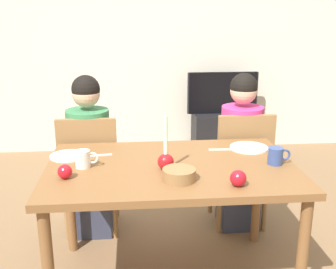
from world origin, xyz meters
TOP-DOWN VIEW (x-y plane):
  - back_wall at (0.00, 2.60)m, footprint 6.40×0.10m
  - dining_table at (0.00, 0.00)m, footprint 1.40×0.90m
  - chair_left at (-0.52, 0.61)m, footprint 0.40×0.40m
  - chair_right at (0.58, 0.61)m, footprint 0.40×0.40m
  - person_left_child at (-0.52, 0.64)m, footprint 0.30×0.30m
  - person_right_child at (0.58, 0.64)m, footprint 0.30×0.30m
  - tv_stand at (0.80, 2.30)m, footprint 0.64×0.40m
  - tv at (0.80, 2.30)m, footprint 0.79×0.05m
  - candle_centerpiece at (-0.04, -0.07)m, footprint 0.09×0.09m
  - plate_left at (-0.60, 0.19)m, footprint 0.21×0.21m
  - plate_right at (0.52, 0.24)m, footprint 0.24×0.24m
  - mug_left at (-0.49, 0.01)m, footprint 0.13×0.08m
  - mug_right at (0.59, -0.04)m, footprint 0.13×0.08m
  - fork_left at (-0.43, 0.19)m, footprint 0.18×0.04m
  - fork_right at (0.35, 0.23)m, footprint 0.18×0.02m
  - bowl_walnuts at (0.02, -0.22)m, footprint 0.17×0.17m
  - apple_near_candle at (-0.57, -0.15)m, footprint 0.08×0.08m
  - apple_by_left_plate at (0.30, -0.32)m, footprint 0.08×0.08m

SIDE VIEW (x-z plane):
  - tv_stand at x=0.80m, z-range 0.00..0.48m
  - chair_left at x=-0.52m, z-range 0.06..0.96m
  - chair_right at x=0.58m, z-range 0.06..0.96m
  - person_left_child at x=-0.52m, z-range -0.02..1.16m
  - person_right_child at x=0.58m, z-range -0.02..1.16m
  - dining_table at x=0.00m, z-range 0.29..1.04m
  - tv at x=0.80m, z-range 0.48..0.94m
  - fork_left at x=-0.43m, z-range 0.75..0.76m
  - fork_right at x=0.35m, z-range 0.75..0.76m
  - plate_left at x=-0.60m, z-range 0.75..0.76m
  - plate_right at x=0.52m, z-range 0.75..0.76m
  - bowl_walnuts at x=0.02m, z-range 0.75..0.81m
  - apple_near_candle at x=-0.57m, z-range 0.75..0.83m
  - apple_by_left_plate at x=0.30m, z-range 0.75..0.83m
  - mug_left at x=-0.49m, z-range 0.75..0.85m
  - mug_right at x=0.59m, z-range 0.75..0.85m
  - candle_centerpiece at x=-0.04m, z-range 0.66..0.97m
  - back_wall at x=0.00m, z-range 0.00..2.60m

